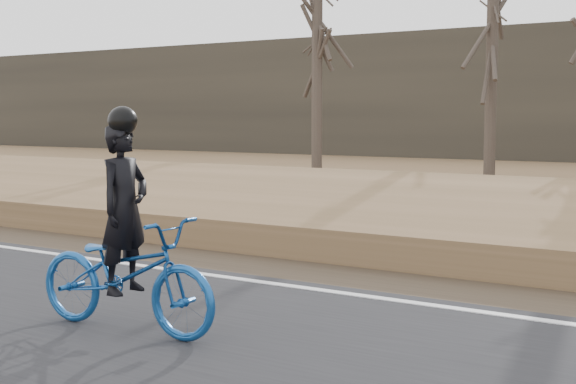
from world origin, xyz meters
The scene contains 3 objects.
cyclist centered at (-5.90, -2.18, 0.69)m, with size 2.00×0.77×2.01m.
bare_tree_far_left centered at (-14.54, 15.66, 3.39)m, with size 0.36×0.36×6.79m, color #4A3F36.
bare_tree_left centered at (-9.11, 17.07, 3.68)m, with size 0.36×0.36×7.37m, color #4A3F36.
Camera 1 is at (-0.85, -7.32, 1.98)m, focal length 50.00 mm.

